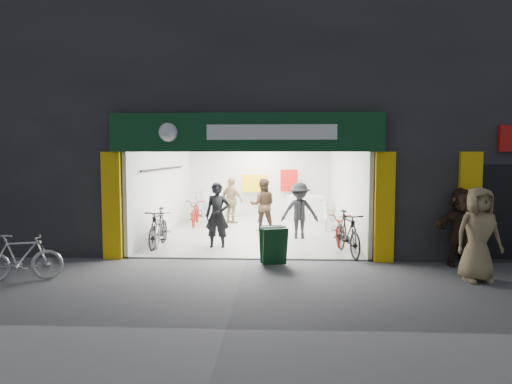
# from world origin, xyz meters

# --- Properties ---
(ground) EXTENTS (60.00, 60.00, 0.00)m
(ground) POSITION_xyz_m (0.00, 0.00, 0.00)
(ground) COLOR #56565B
(ground) RESTS_ON ground
(building) EXTENTS (17.00, 10.27, 8.00)m
(building) POSITION_xyz_m (0.91, 4.99, 4.31)
(building) COLOR #232326
(building) RESTS_ON ground
(bike_left_front) EXTENTS (0.87, 1.97, 1.00)m
(bike_left_front) POSITION_xyz_m (-2.50, 1.69, 0.50)
(bike_left_front) COLOR #AAAAAE
(bike_left_front) RESTS_ON ground
(bike_left_midfront) EXTENTS (0.53, 1.80, 1.08)m
(bike_left_midfront) POSITION_xyz_m (-2.50, 1.34, 0.54)
(bike_left_midfront) COLOR black
(bike_left_midfront) RESTS_ON ground
(bike_left_midback) EXTENTS (0.76, 1.85, 0.95)m
(bike_left_midback) POSITION_xyz_m (-2.19, 5.30, 0.47)
(bike_left_midback) COLOR maroon
(bike_left_midback) RESTS_ON ground
(bike_left_back) EXTENTS (0.81, 2.06, 1.20)m
(bike_left_back) POSITION_xyz_m (-2.30, 6.76, 0.60)
(bike_left_back) COLOR #B4B4B9
(bike_left_back) RESTS_ON ground
(bike_right_front) EXTENTS (0.84, 1.93, 1.12)m
(bike_right_front) POSITION_xyz_m (2.50, 0.60, 0.56)
(bike_right_front) COLOR black
(bike_right_front) RESTS_ON ground
(bike_right_mid) EXTENTS (0.86, 1.82, 0.92)m
(bike_right_mid) POSITION_xyz_m (2.50, 2.02, 0.46)
(bike_right_mid) COLOR maroon
(bike_right_mid) RESTS_ON ground
(bike_right_back) EXTENTS (0.75, 1.89, 1.11)m
(bike_right_back) POSITION_xyz_m (2.40, 4.64, 0.55)
(bike_right_back) COLOR silver
(bike_right_back) RESTS_ON ground
(parked_bike) EXTENTS (1.65, 0.91, 0.95)m
(parked_bike) POSITION_xyz_m (-4.38, -2.08, 0.48)
(parked_bike) COLOR #BDBCC1
(parked_bike) RESTS_ON ground
(customer_a) EXTENTS (0.69, 0.48, 1.80)m
(customer_a) POSITION_xyz_m (-0.87, 1.28, 0.90)
(customer_a) COLOR black
(customer_a) RESTS_ON ground
(customer_b) EXTENTS (0.88, 0.69, 1.76)m
(customer_b) POSITION_xyz_m (0.26, 4.15, 0.88)
(customer_b) COLOR #3A261A
(customer_b) RESTS_ON ground
(customer_c) EXTENTS (1.11, 0.64, 1.71)m
(customer_c) POSITION_xyz_m (1.40, 2.70, 0.85)
(customer_c) COLOR black
(customer_c) RESTS_ON ground
(customer_d) EXTENTS (1.06, 0.94, 1.72)m
(customer_d) POSITION_xyz_m (-0.93, 5.69, 0.86)
(customer_d) COLOR #948256
(customer_d) RESTS_ON ground
(pedestrian_near) EXTENTS (0.99, 0.70, 1.89)m
(pedestrian_near) POSITION_xyz_m (4.74, -1.65, 0.95)
(pedestrian_near) COLOR #88754F
(pedestrian_near) RESTS_ON ground
(pedestrian_far) EXTENTS (1.74, 0.99, 1.79)m
(pedestrian_far) POSITION_xyz_m (4.94, -0.30, 0.89)
(pedestrian_far) COLOR #39261A
(pedestrian_far) RESTS_ON ground
(sandwich_board) EXTENTS (0.69, 0.71, 0.87)m
(sandwich_board) POSITION_xyz_m (0.65, -0.50, 0.48)
(sandwich_board) COLOR #0D3617
(sandwich_board) RESTS_ON ground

